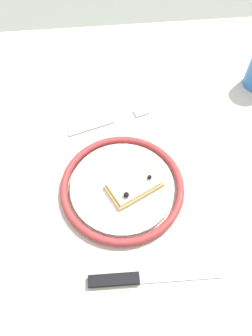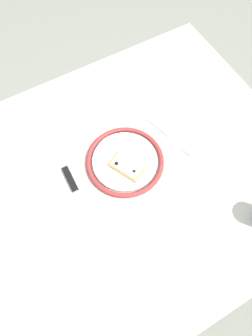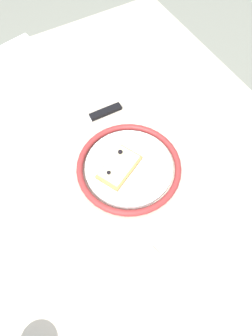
# 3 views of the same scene
# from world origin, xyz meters

# --- Properties ---
(ground_plane) EXTENTS (6.00, 6.00, 0.00)m
(ground_plane) POSITION_xyz_m (0.00, 0.00, 0.00)
(ground_plane) COLOR gray
(dining_table) EXTENTS (1.15, 0.96, 0.76)m
(dining_table) POSITION_xyz_m (0.00, 0.00, 0.69)
(dining_table) COLOR #BCB29E
(dining_table) RESTS_ON ground_plane
(plate) EXTENTS (0.25, 0.25, 0.02)m
(plate) POSITION_xyz_m (-0.02, -0.04, 0.77)
(plate) COLOR white
(plate) RESTS_ON dining_table
(pizza_slice_near) EXTENTS (0.10, 0.12, 0.03)m
(pizza_slice_near) POSITION_xyz_m (-0.01, -0.02, 0.78)
(pizza_slice_near) COLOR tan
(pizza_slice_near) RESTS_ON plate
(knife) EXTENTS (0.03, 0.24, 0.01)m
(knife) POSITION_xyz_m (0.17, -0.04, 0.77)
(knife) COLOR silver
(knife) RESTS_ON dining_table
(fork) EXTENTS (0.07, 0.20, 0.00)m
(fork) POSITION_xyz_m (-0.20, -0.05, 0.76)
(fork) COLOR #B9B9B9
(fork) RESTS_ON dining_table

